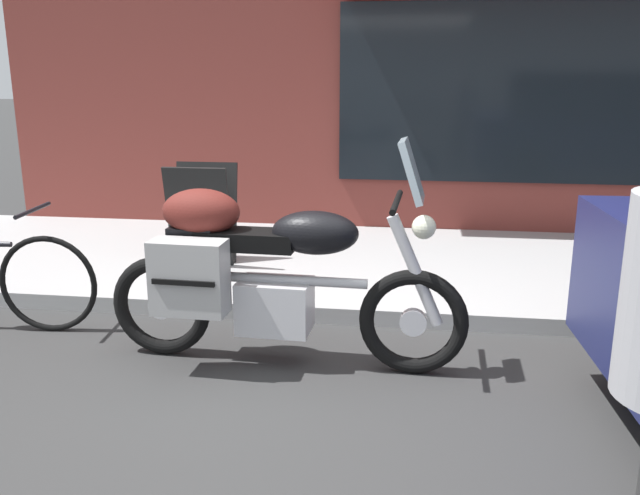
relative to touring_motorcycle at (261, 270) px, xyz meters
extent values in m
plane|color=#323232|center=(0.39, -0.31, -0.61)|extent=(80.00, 80.00, 0.00)
torus|color=black|center=(0.92, 0.00, -0.28)|extent=(0.65, 0.12, 0.65)
cylinder|color=silver|center=(0.92, 0.00, -0.28)|extent=(0.16, 0.07, 0.16)
torus|color=black|center=(-0.66, 0.06, -0.28)|extent=(0.65, 0.12, 0.65)
cylinder|color=silver|center=(-0.66, 0.06, -0.28)|extent=(0.16, 0.07, 0.16)
cube|color=silver|center=(0.08, 0.03, -0.23)|extent=(0.45, 0.32, 0.32)
cylinder|color=silver|center=(0.13, 0.03, -0.06)|extent=(1.03, 0.10, 0.06)
ellipsoid|color=black|center=(0.33, 0.02, 0.24)|extent=(0.53, 0.30, 0.26)
cube|color=black|center=(-0.09, 0.04, 0.18)|extent=(0.61, 0.26, 0.11)
cube|color=black|center=(-0.42, 0.05, 0.16)|extent=(0.29, 0.23, 0.18)
cylinder|color=silver|center=(0.92, 0.00, 0.04)|extent=(0.35, 0.08, 0.67)
cylinder|color=black|center=(0.80, 0.00, 0.44)|extent=(0.06, 0.62, 0.04)
cube|color=silver|center=(0.88, 0.00, 0.62)|extent=(0.16, 0.33, 0.35)
sphere|color=#EAEACC|center=(0.96, -0.01, 0.30)|extent=(0.14, 0.14, 0.14)
cube|color=#A3A3A3|center=(-0.38, -0.19, 0.00)|extent=(0.45, 0.22, 0.44)
cube|color=black|center=(-0.38, -0.30, 0.00)|extent=(0.37, 0.03, 0.03)
ellipsoid|color=#591E19|center=(-0.37, 0.05, 0.34)|extent=(0.49, 0.34, 0.28)
torus|color=black|center=(-1.58, 0.32, -0.26)|extent=(0.69, 0.10, 0.69)
cylinder|color=black|center=(-1.63, 0.32, 0.26)|extent=(0.07, 0.48, 0.03)
cube|color=black|center=(-0.92, 1.62, -0.05)|extent=(0.55, 0.18, 0.87)
cube|color=black|center=(-0.92, 1.84, -0.05)|extent=(0.55, 0.18, 0.87)
camera|label=1|loc=(0.89, -3.75, 1.15)|focal=37.39mm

